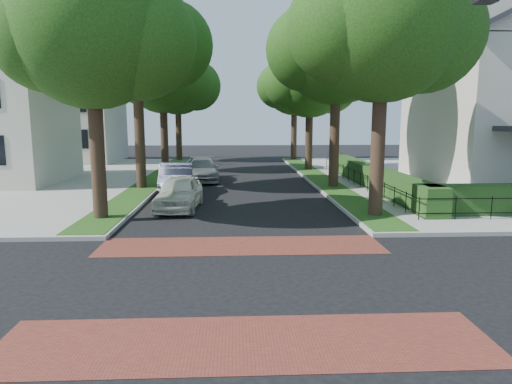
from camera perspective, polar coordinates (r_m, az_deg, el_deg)
The scene contains 19 objects.
ground at distance 11.63m, azimuth -1.62°, elevation -11.04°, with size 120.00×120.00×0.00m, color black.
crosswalk_far at distance 14.67m, azimuth -1.85°, elevation -6.71°, with size 9.00×2.20×0.01m, color maroon.
crosswalk_near at distance 8.69m, azimuth -1.21°, elevation -18.29°, with size 9.00×2.20×0.01m, color maroon.
grass_strip_ne at distance 30.77m, azimuth 7.82°, elevation 1.85°, with size 1.60×29.80×0.02m, color #244C15.
grass_strip_nw at distance 30.71m, azimuth -12.42°, elevation 1.71°, with size 1.60×29.80×0.02m, color #244C15.
tree_right_near at distance 19.39m, azimuth 15.69°, elevation 19.55°, with size 7.75×6.67×10.66m.
tree_right_mid at distance 27.09m, azimuth 10.20°, elevation 17.43°, with size 8.25×7.09×11.22m.
tree_right_far at distance 35.73m, azimuth 6.86°, elevation 13.71°, with size 7.25×6.23×9.74m.
tree_right_back at distance 44.64m, azimuth 4.93°, elevation 13.27°, with size 7.50×6.45×10.20m.
tree_left_near at distance 19.16m, azimuth -19.44°, elevation 18.41°, with size 7.50×6.45×10.20m.
tree_left_mid at distance 27.02m, azimuth -14.46°, elevation 18.08°, with size 8.00×6.88×11.48m.
tree_left_far at distance 35.65m, azimuth -11.40°, elevation 13.95°, with size 7.00×6.02×9.86m.
tree_left_back at distance 44.59m, azimuth -9.62°, elevation 13.37°, with size 7.75×6.66×10.44m.
hedge_main_road at distance 27.28m, azimuth 14.17°, elevation 1.98°, with size 1.00×18.00×1.20m, color #1B3A14.
fence_main_road at distance 27.08m, azimuth 12.54°, elevation 1.67°, with size 0.06×18.00×0.90m, color black, non-canonical shape.
house_left_far at distance 45.57m, azimuth -22.62°, elevation 9.73°, with size 10.00×9.00×10.14m.
parked_car_front at distance 20.65m, azimuth -9.58°, elevation -0.09°, with size 1.77×4.40×1.50m, color silver.
parked_car_middle at distance 25.02m, azimuth -9.94°, elevation 1.67°, with size 1.75×5.01×1.65m, color #1F212F.
parked_car_rear at distance 30.00m, azimuth -6.69°, elevation 2.79°, with size 2.05×5.05×1.46m, color gray.
Camera 1 is at (-0.18, -10.92, 4.01)m, focal length 32.00 mm.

